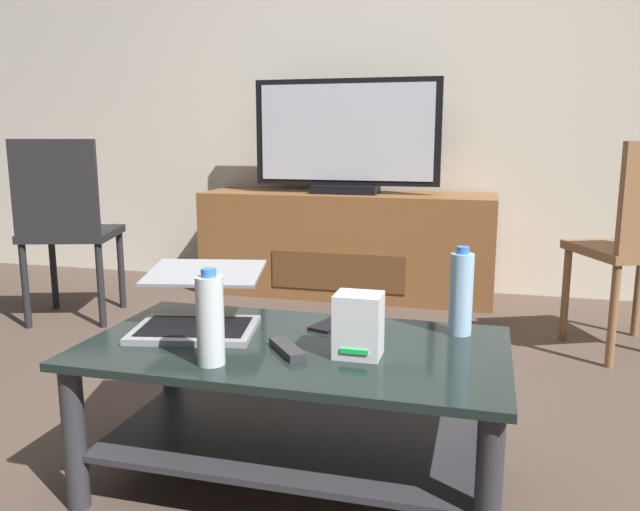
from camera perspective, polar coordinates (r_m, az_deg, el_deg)
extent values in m
plane|color=#4C3D33|center=(2.11, -3.34, -16.74)|extent=(7.68, 7.68, 0.00)
cube|color=beige|center=(4.13, 6.85, 16.63)|extent=(6.40, 0.12, 2.80)
cube|color=black|center=(1.75, -2.29, -8.28)|extent=(1.14, 0.62, 0.02)
cube|color=#2D2D33|center=(1.85, -2.23, -15.87)|extent=(1.01, 0.55, 0.02)
cylinder|color=#2D2D33|center=(1.84, -21.26, -15.09)|extent=(0.06, 0.06, 0.39)
cylinder|color=#2D2D33|center=(1.53, 14.92, -20.21)|extent=(0.06, 0.06, 0.39)
cylinder|color=#2D2D33|center=(2.24, -13.29, -9.83)|extent=(0.06, 0.06, 0.39)
cylinder|color=#2D2D33|center=(2.00, 14.98, -12.52)|extent=(0.06, 0.06, 0.39)
cube|color=brown|center=(3.89, 2.37, 1.03)|extent=(1.77, 0.46, 0.63)
cube|color=#55351C|center=(3.69, 1.57, -1.49)|extent=(0.80, 0.01, 0.22)
cube|color=black|center=(3.83, 2.35, 5.99)|extent=(0.39, 0.20, 0.05)
cube|color=black|center=(3.82, 2.39, 11.02)|extent=(1.12, 0.04, 0.62)
cube|color=#B2B7C1|center=(3.80, 2.31, 11.02)|extent=(1.04, 0.01, 0.56)
cube|color=brown|center=(3.15, 26.26, 0.41)|extent=(0.58, 0.58, 0.04)
cylinder|color=brown|center=(3.46, 26.74, -2.92)|extent=(0.04, 0.04, 0.45)
cylinder|color=brown|center=(3.26, 21.26, -3.29)|extent=(0.04, 0.04, 0.45)
cylinder|color=brown|center=(2.94, 24.90, -5.01)|extent=(0.04, 0.04, 0.45)
cube|color=black|center=(3.61, -21.40, 1.85)|extent=(0.55, 0.55, 0.04)
cube|color=black|center=(3.40, -22.80, 5.46)|extent=(0.41, 0.16, 0.50)
cylinder|color=black|center=(3.77, -17.49, -1.25)|extent=(0.04, 0.04, 0.44)
cylinder|color=black|center=(3.89, -22.89, -1.25)|extent=(0.04, 0.04, 0.44)
cylinder|color=black|center=(3.42, -19.16, -2.58)|extent=(0.04, 0.04, 0.44)
cylinder|color=black|center=(3.55, -25.04, -2.52)|extent=(0.04, 0.04, 0.44)
cube|color=gray|center=(1.87, -11.19, -6.57)|extent=(0.39, 0.32, 0.02)
cube|color=black|center=(1.87, -11.21, -6.28)|extent=(0.34, 0.26, 0.00)
cube|color=gray|center=(1.97, -10.32, -1.54)|extent=(0.39, 0.32, 0.03)
cube|color=silver|center=(1.96, -10.35, -1.57)|extent=(0.35, 0.28, 0.02)
cube|color=silver|center=(1.63, 3.49, -6.27)|extent=(0.12, 0.10, 0.17)
cube|color=#19D84C|center=(1.60, 3.09, -8.65)|extent=(0.07, 0.00, 0.01)
cylinder|color=#99C6E5|center=(1.84, 12.60, -3.42)|extent=(0.07, 0.07, 0.23)
cylinder|color=blue|center=(1.81, 12.76, 0.48)|extent=(0.04, 0.04, 0.02)
cylinder|color=silver|center=(1.58, -9.87, -5.83)|extent=(0.07, 0.07, 0.22)
cylinder|color=blue|center=(1.55, -10.01, -1.54)|extent=(0.04, 0.04, 0.02)
cube|color=black|center=(1.89, 0.92, -6.27)|extent=(0.11, 0.15, 0.01)
cube|color=#2D2D30|center=(1.67, -2.98, -8.41)|extent=(0.13, 0.15, 0.02)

